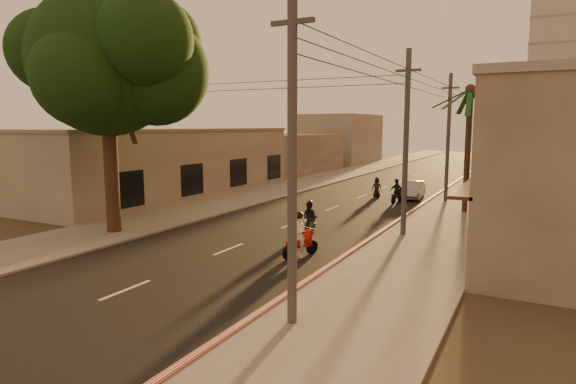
% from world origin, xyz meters
% --- Properties ---
extents(ground, '(160.00, 160.00, 0.00)m').
position_xyz_m(ground, '(0.00, 0.00, 0.00)').
color(ground, '#383023').
rests_on(ground, ground).
extents(road, '(10.00, 140.00, 0.02)m').
position_xyz_m(road, '(0.00, 20.00, 0.01)').
color(road, black).
rests_on(road, ground).
extents(sidewalk_right, '(5.00, 140.00, 0.12)m').
position_xyz_m(sidewalk_right, '(7.50, 20.00, 0.06)').
color(sidewalk_right, slate).
rests_on(sidewalk_right, ground).
extents(sidewalk_left, '(5.00, 140.00, 0.12)m').
position_xyz_m(sidewalk_left, '(-7.50, 20.00, 0.06)').
color(sidewalk_left, slate).
rests_on(sidewalk_left, ground).
extents(curb_stripe, '(0.20, 60.00, 0.20)m').
position_xyz_m(curb_stripe, '(5.10, 15.00, 0.10)').
color(curb_stripe, red).
rests_on(curb_stripe, ground).
extents(left_building, '(8.20, 24.20, 5.20)m').
position_xyz_m(left_building, '(-13.98, 14.00, 2.60)').
color(left_building, '#9F9B90').
rests_on(left_building, ground).
extents(broadleaf_tree, '(9.60, 8.70, 12.10)m').
position_xyz_m(broadleaf_tree, '(-6.61, 2.14, 8.48)').
color(broadleaf_tree, black).
rests_on(broadleaf_tree, ground).
extents(palm_tree, '(5.00, 5.00, 8.20)m').
position_xyz_m(palm_tree, '(8.00, 16.00, 7.15)').
color(palm_tree, black).
rests_on(palm_tree, ground).
extents(utility_poles, '(1.20, 48.26, 9.00)m').
position_xyz_m(utility_poles, '(6.20, 20.00, 6.54)').
color(utility_poles, '#38383A').
rests_on(utility_poles, ground).
extents(filler_right, '(8.00, 14.00, 6.00)m').
position_xyz_m(filler_right, '(14.00, 45.00, 3.00)').
color(filler_right, '#9F9B90').
rests_on(filler_right, ground).
extents(filler_left_near, '(8.00, 14.00, 4.40)m').
position_xyz_m(filler_left_near, '(-14.00, 34.00, 2.20)').
color(filler_left_near, '#9F9B90').
rests_on(filler_left_near, ground).
extents(filler_left_far, '(8.00, 14.00, 7.00)m').
position_xyz_m(filler_left_far, '(-14.00, 52.00, 3.50)').
color(filler_left_far, '#9F9B90').
rests_on(filler_left_far, ground).
extents(scooter_red, '(1.04, 1.88, 1.94)m').
position_xyz_m(scooter_red, '(3.33, 2.30, 0.86)').
color(scooter_red, black).
rests_on(scooter_red, ground).
extents(scooter_mid_a, '(0.98, 1.73, 1.70)m').
position_xyz_m(scooter_mid_a, '(1.84, 6.52, 0.77)').
color(scooter_mid_a, black).
rests_on(scooter_mid_a, ground).
extents(scooter_mid_b, '(1.07, 1.78, 1.75)m').
position_xyz_m(scooter_mid_b, '(3.19, 18.05, 0.79)').
color(scooter_mid_b, black).
rests_on(scooter_mid_b, ground).
extents(scooter_far_a, '(1.05, 1.56, 1.60)m').
position_xyz_m(scooter_far_a, '(1.21, 19.82, 0.73)').
color(scooter_far_a, black).
rests_on(scooter_far_a, ground).
extents(parked_car, '(2.12, 4.22, 1.31)m').
position_xyz_m(parked_car, '(3.72, 20.82, 0.65)').
color(parked_car, '#9C9EA3').
rests_on(parked_car, ground).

